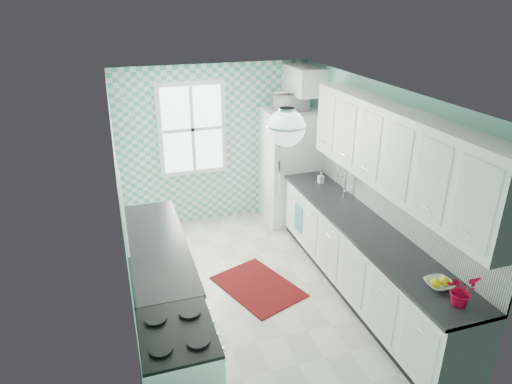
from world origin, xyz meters
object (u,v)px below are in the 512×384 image
object	(u,v)px
fridge	(289,166)
microwave	(291,102)
sink	(332,196)
ceiling_light	(286,127)
fruit_bowl	(439,284)
potted_plant	(461,290)
stove	(180,374)

from	to	relation	value
fridge	microwave	bearing A→B (deg)	56.39
fridge	sink	xyz separation A→B (m)	(0.09, -1.32, 0.02)
ceiling_light	fridge	world-z (taller)	ceiling_light
fruit_bowl	potted_plant	xyz separation A→B (m)	(0.00, -0.26, 0.11)
ceiling_light	stove	distance (m)	2.32
fridge	microwave	world-z (taller)	microwave
ceiling_light	stove	size ratio (longest dim) A/B	0.38
fruit_bowl	microwave	distance (m)	3.64
fridge	microwave	size ratio (longest dim) A/B	3.77
microwave	fridge	bearing A→B (deg)	55.03
microwave	stove	bearing A→B (deg)	57.08
stove	potted_plant	size ratio (longest dim) A/B	3.27
ceiling_light	sink	size ratio (longest dim) A/B	0.66
fridge	fruit_bowl	bearing A→B (deg)	-85.69
ceiling_light	microwave	world-z (taller)	ceiling_light
stove	potted_plant	distance (m)	2.50
sink	fruit_bowl	size ratio (longest dim) A/B	2.16
ceiling_light	potted_plant	distance (m)	2.07
sink	microwave	world-z (taller)	microwave
fridge	microwave	distance (m)	1.04
stove	fruit_bowl	world-z (taller)	fruit_bowl
fridge	fruit_bowl	distance (m)	3.51
stove	fruit_bowl	size ratio (longest dim) A/B	3.78
ceiling_light	fruit_bowl	world-z (taller)	ceiling_light
fridge	stove	size ratio (longest dim) A/B	1.94
stove	sink	size ratio (longest dim) A/B	1.75
stove	fridge	bearing A→B (deg)	52.14
stove	fruit_bowl	bearing A→B (deg)	-6.59
sink	potted_plant	size ratio (longest dim) A/B	1.87
fruit_bowl	microwave	world-z (taller)	microwave
stove	sink	bearing A→B (deg)	36.99
fridge	fruit_bowl	xyz separation A→B (m)	(0.09, -3.50, 0.07)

